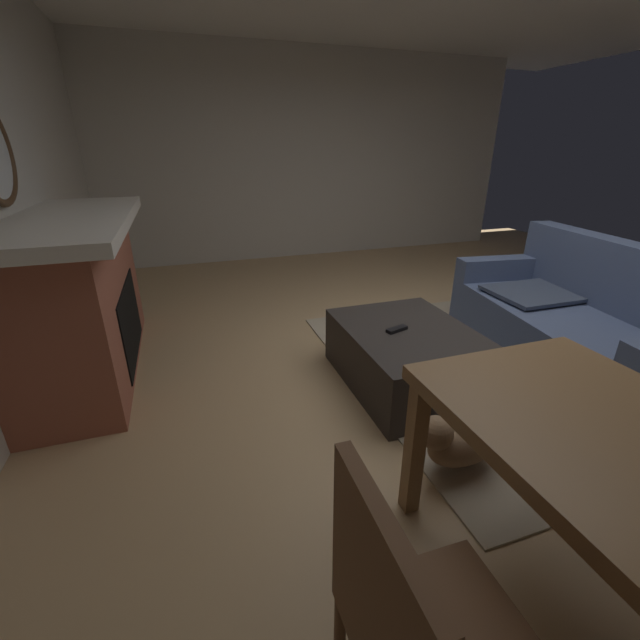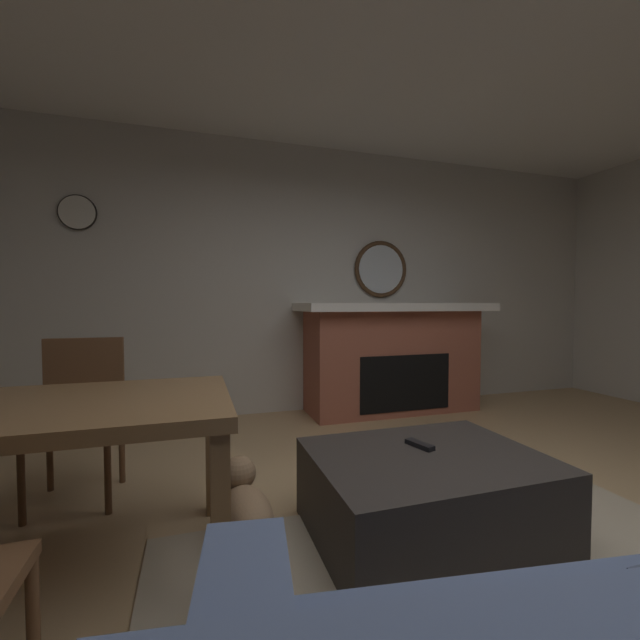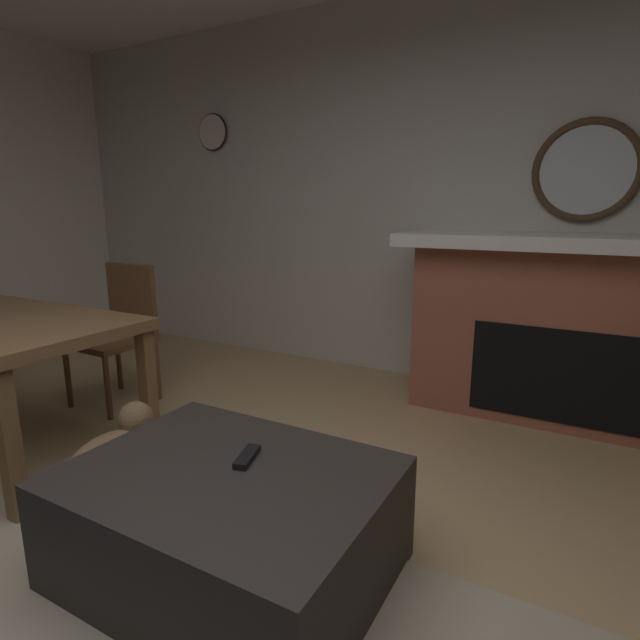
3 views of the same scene
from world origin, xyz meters
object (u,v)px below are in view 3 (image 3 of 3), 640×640
ottoman_coffee_table (229,522)px  wall_clock (213,132)px  tv_remote (247,457)px  small_dog (113,451)px  dining_chair_south (121,326)px  fireplace (567,328)px  round_wall_mirror (586,171)px

ottoman_coffee_table → wall_clock: (2.06, -2.42, 1.75)m
tv_remote → small_dog: (0.87, -0.10, -0.24)m
ottoman_coffee_table → dining_chair_south: bearing=-30.0°
ottoman_coffee_table → tv_remote: bearing=-100.5°
fireplace → ottoman_coffee_table: fireplace is taller
small_dog → round_wall_mirror: bearing=-128.6°
fireplace → small_dog: fireplace is taller
wall_clock → ottoman_coffee_table: bearing=130.5°
fireplace → dining_chair_south: bearing=23.2°
fireplace → round_wall_mirror: bearing=-90.0°
small_dog → wall_clock: bearing=-61.5°
tv_remote → dining_chair_south: size_ratio=0.17×
ottoman_coffee_table → dining_chair_south: size_ratio=1.18×
round_wall_mirror → dining_chair_south: 3.17m
fireplace → small_dog: bearing=47.5°
ottoman_coffee_table → small_dog: bearing=-12.5°
ottoman_coffee_table → tv_remote: 0.24m
tv_remote → small_dog: 0.91m
fireplace → dining_chair_south: (2.65, 1.14, -0.06)m
ottoman_coffee_table → round_wall_mirror: bearing=-111.0°
round_wall_mirror → tv_remote: round_wall_mirror is taller
fireplace → small_dog: (1.78, 1.94, -0.39)m
ottoman_coffee_table → dining_chair_south: dining_chair_south is taller
fireplace → ottoman_coffee_table: (0.93, 2.13, -0.37)m
tv_remote → dining_chair_south: 1.97m
ottoman_coffee_table → small_dog: ottoman_coffee_table is taller
ottoman_coffee_table → fireplace: bearing=-113.5°
round_wall_mirror → tv_remote: size_ratio=3.97×
fireplace → ottoman_coffee_table: 2.35m
fireplace → dining_chair_south: 2.89m
wall_clock → small_dog: bearing=118.5°
dining_chair_south → small_dog: 1.24m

